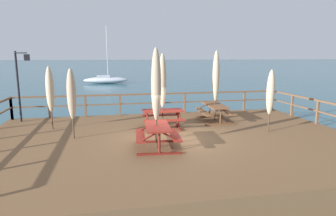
# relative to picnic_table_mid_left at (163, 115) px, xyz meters

# --- Properties ---
(ground_plane) EXTENTS (600.00, 600.00, 0.00)m
(ground_plane) POSITION_rel_picnic_table_mid_left_xyz_m (0.05, -1.58, -1.29)
(ground_plane) COLOR #2D5B6B
(wooden_deck) EXTENTS (13.88, 9.49, 0.74)m
(wooden_deck) POSITION_rel_picnic_table_mid_left_xyz_m (0.05, -1.58, -0.92)
(wooden_deck) COLOR brown
(wooden_deck) RESTS_ON ground
(railing_waterside_far) EXTENTS (13.68, 0.10, 1.09)m
(railing_waterside_far) POSITION_rel_picnic_table_mid_left_xyz_m (0.05, 3.02, 0.19)
(railing_waterside_far) COLOR brown
(railing_waterside_far) RESTS_ON wooden_deck
(railing_side_right) EXTENTS (0.10, 9.29, 1.09)m
(railing_side_right) POSITION_rel_picnic_table_mid_left_xyz_m (6.84, -1.58, 0.19)
(railing_side_right) COLOR brown
(railing_side_right) RESTS_ON wooden_deck
(picnic_table_mid_left) EXTENTS (1.74, 1.49, 0.78)m
(picnic_table_mid_left) POSITION_rel_picnic_table_mid_left_xyz_m (0.00, 0.00, 0.00)
(picnic_table_mid_left) COLOR maroon
(picnic_table_mid_left) RESTS_ON wooden_deck
(picnic_table_mid_centre) EXTENTS (1.50, 2.09, 0.78)m
(picnic_table_mid_centre) POSITION_rel_picnic_table_mid_left_xyz_m (2.62, 0.87, 0.01)
(picnic_table_mid_centre) COLOR brown
(picnic_table_mid_centre) RESTS_ON wooden_deck
(picnic_table_back_right) EXTENTS (1.52, 1.75, 0.78)m
(picnic_table_back_right) POSITION_rel_picnic_table_mid_left_xyz_m (-0.65, -2.64, -0.00)
(picnic_table_back_right) COLOR maroon
(picnic_table_back_right) RESTS_ON wooden_deck
(patio_umbrella_short_front) EXTENTS (0.32, 0.32, 3.10)m
(patio_umbrella_short_front) POSITION_rel_picnic_table_mid_left_xyz_m (-0.01, -0.06, 1.42)
(patio_umbrella_short_front) COLOR #4C3828
(patio_umbrella_short_front) RESTS_ON wooden_deck
(patio_umbrella_tall_front) EXTENTS (0.32, 0.32, 3.24)m
(patio_umbrella_tall_front) POSITION_rel_picnic_table_mid_left_xyz_m (2.65, 0.92, 1.51)
(patio_umbrella_tall_front) COLOR #4C3828
(patio_umbrella_tall_front) RESTS_ON wooden_deck
(patio_umbrella_short_mid) EXTENTS (0.32, 0.32, 3.25)m
(patio_umbrella_short_mid) POSITION_rel_picnic_table_mid_left_xyz_m (-0.68, -2.58, 1.52)
(patio_umbrella_short_mid) COLOR #4C3828
(patio_umbrella_short_mid) RESTS_ON wooden_deck
(patio_umbrella_tall_mid_right) EXTENTS (0.32, 0.32, 2.47)m
(patio_umbrella_tall_mid_right) POSITION_rel_picnic_table_mid_left_xyz_m (4.02, -1.45, 1.02)
(patio_umbrella_tall_mid_right) COLOR #4C3828
(patio_umbrella_tall_mid_right) RESTS_ON wooden_deck
(patio_umbrella_short_back) EXTENTS (0.32, 0.32, 2.56)m
(patio_umbrella_short_back) POSITION_rel_picnic_table_mid_left_xyz_m (-3.48, -0.91, 1.08)
(patio_umbrella_short_back) COLOR #4C3828
(patio_umbrella_short_back) RESTS_ON wooden_deck
(patio_umbrella_tall_back_left) EXTENTS (0.32, 0.32, 2.59)m
(patio_umbrella_tall_back_left) POSITION_rel_picnic_table_mid_left_xyz_m (-4.50, 0.68, 1.09)
(patio_umbrella_tall_back_left) COLOR #4C3828
(patio_umbrella_tall_back_left) RESTS_ON wooden_deck
(lamp_post_hooked) EXTENTS (0.66, 0.34, 3.20)m
(lamp_post_hooked) POSITION_rel_picnic_table_mid_left_xyz_m (-6.01, 2.40, 1.56)
(lamp_post_hooked) COLOR black
(lamp_post_hooked) RESTS_ON wooden_deck
(sailboat_distant) EXTENTS (6.02, 1.77, 7.72)m
(sailboat_distant) POSITION_rel_picnic_table_mid_left_xyz_m (-2.67, 29.12, -0.78)
(sailboat_distant) COLOR silver
(sailboat_distant) RESTS_ON ground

